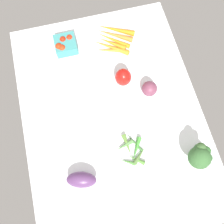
% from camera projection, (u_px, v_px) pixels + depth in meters
% --- Properties ---
extents(tablecloth, '(1.04, 0.76, 0.02)m').
position_uv_depth(tablecloth, '(112.00, 114.00, 1.08)').
color(tablecloth, white).
rests_on(tablecloth, ground).
extents(carrot_bunch, '(0.20, 0.21, 0.03)m').
position_uv_depth(carrot_bunch, '(113.00, 39.00, 1.18)').
color(carrot_bunch, orange).
rests_on(carrot_bunch, tablecloth).
extents(okra_pile, '(0.14, 0.13, 0.02)m').
position_uv_depth(okra_pile, '(132.00, 150.00, 1.01)').
color(okra_pile, '#518044').
rests_on(okra_pile, tablecloth).
extents(berry_basket, '(0.10, 0.10, 0.06)m').
position_uv_depth(berry_basket, '(65.00, 45.00, 1.15)').
color(berry_basket, teal).
rests_on(berry_basket, tablecloth).
extents(bell_pepper_red, '(0.07, 0.07, 0.09)m').
position_uv_depth(bell_pepper_red, '(123.00, 77.00, 1.08)').
color(bell_pepper_red, red).
rests_on(bell_pepper_red, tablecloth).
extents(eggplant, '(0.09, 0.13, 0.06)m').
position_uv_depth(eggplant, '(81.00, 180.00, 0.95)').
color(eggplant, '#5A3666').
rests_on(eggplant, tablecloth).
extents(broccoli_head, '(0.10, 0.09, 0.12)m').
position_uv_depth(broccoli_head, '(200.00, 156.00, 0.94)').
color(broccoli_head, '#9BBB7E').
rests_on(broccoli_head, tablecloth).
extents(red_onion_center, '(0.07, 0.07, 0.07)m').
position_uv_depth(red_onion_center, '(149.00, 89.00, 1.07)').
color(red_onion_center, brown).
rests_on(red_onion_center, tablecloth).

